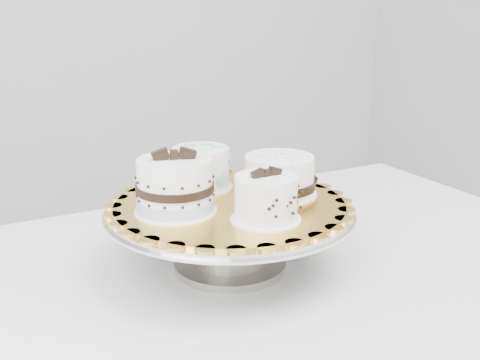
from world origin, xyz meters
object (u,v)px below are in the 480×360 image
cake_swirl (266,199)px  cake_ribbon (280,176)px  cake_board (230,204)px  cake_banded (175,188)px  cake_stand (230,226)px  table (244,324)px  cake_dots (201,168)px

cake_swirl → cake_ribbon: bearing=47.2°
cake_board → cake_ribbon: (0.09, -0.00, 0.03)m
cake_banded → cake_ribbon: 0.18m
cake_stand → cake_swirl: (0.01, -0.09, 0.07)m
table → cake_swirl: 0.21m
table → cake_ribbon: 0.24m
cake_board → cake_banded: bearing=177.1°
cake_swirl → cake_ribbon: cake_swirl is taller
cake_swirl → cake_ribbon: 0.12m
cake_ribbon → cake_dots: bearing=134.2°
cake_stand → table: bearing=-96.9°
table → cake_banded: 0.24m
cake_banded → cake_ribbon: (0.18, -0.01, -0.01)m
table → cake_swirl: bearing=-63.9°
cake_swirl → cake_banded: (-0.10, 0.10, 0.01)m
table → cake_stand: 0.15m
cake_dots → table: bearing=-68.4°
cake_ribbon → table: bearing=-152.2°
cake_stand → cake_board: 0.04m
cake_banded → cake_dots: (0.08, 0.09, -0.00)m
cake_swirl → cake_banded: cake_banded is taller
table → cake_swirl: cake_swirl is taller
cake_swirl → cake_ribbon: (0.08, 0.09, -0.00)m
cake_stand → cake_banded: cake_banded is taller
cake_banded → cake_ribbon: size_ratio=1.10×
cake_board → table: bearing=-96.9°
cake_dots → cake_banded: bearing=-112.0°
table → cake_board: size_ratio=3.65×
table → cake_board: (0.01, 0.06, 0.18)m
table → cake_dots: 0.26m
cake_dots → cake_stand: bearing=-64.4°
cake_banded → cake_ribbon: cake_banded is taller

